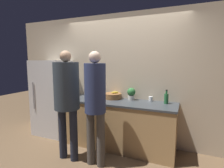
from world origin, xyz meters
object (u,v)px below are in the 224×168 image
cup_white (151,99)px  person_center (95,100)px  fruit_bowl (113,96)px  refrigerator (52,97)px  person_left (67,94)px  potted_plant (131,93)px  bottle_green (166,98)px  utensil_crock (101,94)px

cup_white → person_center: bearing=-125.5°
fruit_bowl → cup_white: fruit_bowl is taller
refrigerator → person_left: 1.28m
person_center → fruit_bowl: size_ratio=5.26×
person_left → potted_plant: (0.82, 0.93, -0.09)m
refrigerator → person_center: size_ratio=0.93×
bottle_green → potted_plant: (-0.66, 0.05, 0.03)m
person_center → utensil_crock: person_center is taller
person_left → fruit_bowl: bearing=63.5°
person_left → potted_plant: person_left is taller
utensil_crock → potted_plant: size_ratio=1.16×
refrigerator → person_center: person_center is taller
fruit_bowl → utensil_crock: 0.33m
person_left → cup_white: size_ratio=20.98×
bottle_green → fruit_bowl: bearing=179.2°
person_left → fruit_bowl: 1.01m
person_center → bottle_green: 1.29m
person_center → potted_plant: person_center is taller
person_left → bottle_green: (1.48, 0.88, -0.12)m
bottle_green → potted_plant: bearing=175.9°
utensil_crock → bottle_green: 1.35m
fruit_bowl → utensil_crock: size_ratio=1.24×
bottle_green → potted_plant: bottle_green is taller
cup_white → potted_plant: bearing=-172.3°
person_center → refrigerator: bearing=154.2°
person_center → potted_plant: bearing=71.1°
person_left → utensil_crock: person_left is taller
person_left → utensil_crock: (0.13, 0.97, -0.16)m
refrigerator → fruit_bowl: refrigerator is taller
person_left → potted_plant: 1.24m
fruit_bowl → potted_plant: potted_plant is taller
person_center → cup_white: person_center is taller
person_center → cup_white: (0.67, 0.94, -0.12)m
person_center → fruit_bowl: 0.87m
utensil_crock → potted_plant: (0.69, -0.04, 0.06)m
person_left → utensil_crock: size_ratio=6.60×
utensil_crock → bottle_green: utensil_crock is taller
fruit_bowl → bottle_green: bottle_green is taller
person_left → person_center: size_ratio=1.01×
bottle_green → cup_white: 0.31m
bottle_green → cup_white: size_ratio=2.90×
fruit_bowl → potted_plant: (0.37, 0.03, 0.07)m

